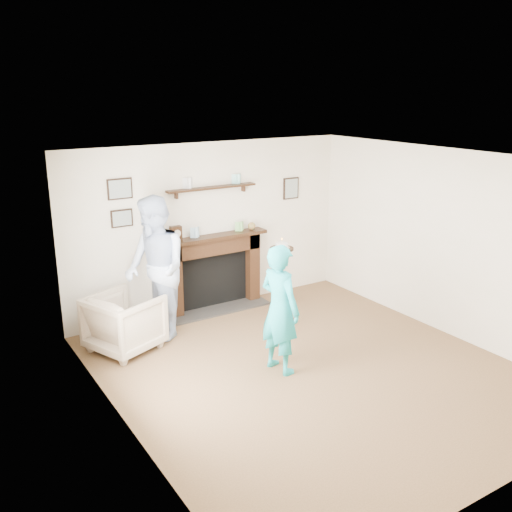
# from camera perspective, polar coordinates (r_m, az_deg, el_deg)

# --- Properties ---
(ground) EXTENTS (5.00, 5.00, 0.00)m
(ground) POSITION_cam_1_polar(r_m,az_deg,el_deg) (6.96, 5.50, -11.34)
(ground) COLOR brown
(ground) RESTS_ON ground
(room_shell) EXTENTS (4.54, 5.02, 2.52)m
(room_shell) POSITION_cam_1_polar(r_m,az_deg,el_deg) (6.90, 2.39, 2.92)
(room_shell) COLOR #ECE2C9
(room_shell) RESTS_ON ground
(armchair) EXTENTS (1.06, 1.04, 0.74)m
(armchair) POSITION_cam_1_polar(r_m,az_deg,el_deg) (7.64, -12.82, -9.07)
(armchair) COLOR tan
(armchair) RESTS_ON ground
(man) EXTENTS (0.75, 0.95, 1.92)m
(man) POSITION_cam_1_polar(r_m,az_deg,el_deg) (7.93, -9.66, -7.89)
(man) COLOR silver
(man) RESTS_ON ground
(woman) EXTENTS (0.47, 0.62, 1.55)m
(woman) POSITION_cam_1_polar(r_m,az_deg,el_deg) (6.97, 2.33, -11.25)
(woman) COLOR #1DA999
(woman) RESTS_ON ground
(pedestal_table) EXTENTS (0.35, 0.35, 1.12)m
(pedestal_table) POSITION_cam_1_polar(r_m,az_deg,el_deg) (8.47, 2.57, -1.05)
(pedestal_table) COLOR black
(pedestal_table) RESTS_ON ground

